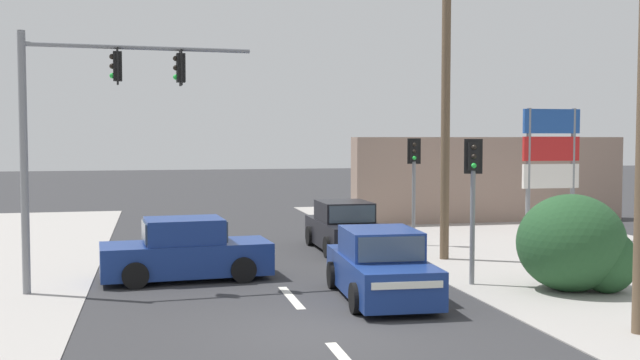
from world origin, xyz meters
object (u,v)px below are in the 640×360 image
pedestal_signal_far_median (414,173)px  sedan_receding_far (186,252)px  traffic_signal_mast (83,114)px  shopping_plaza_sign (551,155)px  sedan_oncoming_near (381,267)px  utility_pole_midground_right (446,79)px  pedestal_signal_right_kerb (473,186)px  sedan_oncoming_mid (344,228)px

pedestal_signal_far_median → sedan_receding_far: size_ratio=0.82×
pedestal_signal_far_median → traffic_signal_mast: bearing=-152.0°
pedestal_signal_far_median → shopping_plaza_sign: size_ratio=0.77×
shopping_plaza_sign → sedan_oncoming_near: shopping_plaza_sign is taller
utility_pole_midground_right → pedestal_signal_right_kerb: bearing=-102.0°
sedan_receding_far → pedestal_signal_right_kerb: bearing=-18.5°
pedestal_signal_right_kerb → shopping_plaza_sign: bearing=48.7°
utility_pole_midground_right → pedestal_signal_far_median: utility_pole_midground_right is taller
sedan_oncoming_mid → sedan_oncoming_near: bearing=-98.0°
traffic_signal_mast → pedestal_signal_right_kerb: traffic_signal_mast is taller
sedan_oncoming_near → traffic_signal_mast: bearing=160.9°
utility_pole_midground_right → shopping_plaza_sign: (5.14, 3.03, -2.29)m
sedan_oncoming_mid → sedan_receding_far: (-5.14, -3.85, 0.00)m
pedestal_signal_right_kerb → sedan_oncoming_mid: size_ratio=0.84×
utility_pole_midground_right → pedestal_signal_right_kerb: 4.75m
traffic_signal_mast → sedan_oncoming_mid: bearing=32.8°
pedestal_signal_far_median → pedestal_signal_right_kerb: bearing=-97.5°
traffic_signal_mast → pedestal_signal_far_median: (9.98, 5.31, -1.73)m
sedan_receding_far → sedan_oncoming_mid: bearing=36.8°
shopping_plaza_sign → sedan_receding_far: bearing=-160.6°
traffic_signal_mast → sedan_oncoming_mid: size_ratio=1.41×
traffic_signal_mast → pedestal_signal_far_median: traffic_signal_mast is taller
utility_pole_midground_right → pedestal_signal_right_kerb: utility_pole_midground_right is taller
pedestal_signal_far_median → sedan_oncoming_mid: 3.06m
sedan_receding_far → pedestal_signal_far_median: bearing=29.6°
pedestal_signal_far_median → sedan_oncoming_near: pedestal_signal_far_median is taller
traffic_signal_mast → sedan_receding_far: (2.34, 0.98, -3.44)m
sedan_oncoming_near → pedestal_signal_right_kerb: bearing=20.0°
pedestal_signal_right_kerb → sedan_oncoming_mid: (-1.62, 6.12, -1.71)m
traffic_signal_mast → utility_pole_midground_right: bearing=13.8°
pedestal_signal_right_kerb → sedan_oncoming_near: size_ratio=0.82×
utility_pole_midground_right → sedan_oncoming_mid: 5.70m
traffic_signal_mast → sedan_oncoming_near: traffic_signal_mast is taller
pedestal_signal_far_median → sedan_oncoming_near: (-3.49, -7.56, -1.71)m
sedan_oncoming_mid → sedan_oncoming_near: (-1.00, -7.07, 0.00)m
traffic_signal_mast → shopping_plaza_sign: bearing=20.0°
utility_pole_midground_right → sedan_oncoming_near: size_ratio=2.33×
pedestal_signal_far_median → sedan_oncoming_mid: (-2.49, -0.48, -1.71)m
utility_pole_midground_right → traffic_signal_mast: 10.25m
pedestal_signal_far_median → sedan_oncoming_mid: pedestal_signal_far_median is taller
traffic_signal_mast → sedan_receding_far: size_ratio=1.38×
utility_pole_midground_right → shopping_plaza_sign: bearing=30.5°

